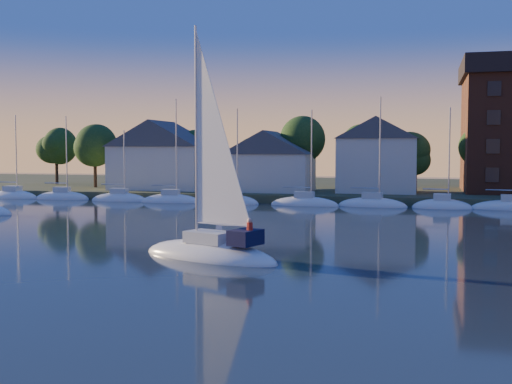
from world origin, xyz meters
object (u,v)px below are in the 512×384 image
(clubhouse_east, at_px, (378,154))
(hero_sailboat, at_px, (211,248))
(clubhouse_west, at_px, (162,154))
(clubhouse_centre, at_px, (270,160))

(clubhouse_east, xyz_separation_m, hero_sailboat, (-6.50, -48.47, -5.37))
(clubhouse_west, height_order, clubhouse_centre, clubhouse_west)
(clubhouse_centre, xyz_separation_m, clubhouse_east, (14.00, 2.00, 0.87))
(clubhouse_centre, bearing_deg, clubhouse_east, 8.13)
(clubhouse_west, bearing_deg, clubhouse_centre, -3.58)
(clubhouse_centre, relative_size, hero_sailboat, 0.76)
(clubhouse_west, xyz_separation_m, clubhouse_east, (30.00, 1.00, 0.07))
(clubhouse_centre, distance_m, clubhouse_east, 14.17)
(clubhouse_centre, height_order, hero_sailboat, hero_sailboat)
(hero_sailboat, bearing_deg, clubhouse_east, -77.02)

